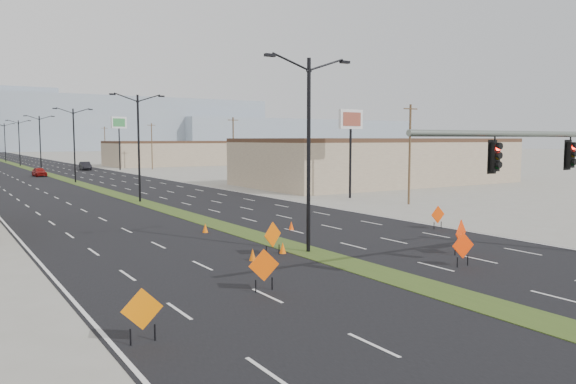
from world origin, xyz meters
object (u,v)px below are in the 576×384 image
construction_sign_1 (264,267)px  construction_sign_2 (273,236)px  streetlight_0 (309,148)px  construction_sign_5 (438,215)px  streetlight_4 (19,141)px  car_mid (85,166)px  pole_sign_east_near (351,126)px  streetlight_2 (74,143)px  construction_sign_4 (463,247)px  pole_sign_east_far (119,126)px  cone_1 (283,248)px  streetlight_5 (5,141)px  car_left (39,172)px  construction_sign_3 (461,234)px  cone_2 (291,226)px  cone_0 (253,255)px  streetlight_3 (40,142)px  streetlight_1 (139,144)px  cone_3 (205,228)px  construction_sign_0 (142,311)px

construction_sign_1 → construction_sign_2: 6.79m
streetlight_0 → construction_sign_5: streetlight_0 is taller
streetlight_4 → construction_sign_2: size_ratio=5.81×
car_mid → pole_sign_east_near: 68.35m
car_mid → streetlight_2: bearing=-101.4°
streetlight_0 → construction_sign_4: size_ratio=6.22×
pole_sign_east_far → construction_sign_5: bearing=-110.9°
cone_1 → construction_sign_2: bearing=-170.0°
streetlight_5 → construction_sign_4: bearing=-88.4°
car_left → construction_sign_4: (6.19, -78.94, 0.23)m
streetlight_5 → streetlight_4: bearing=-90.0°
construction_sign_3 → cone_2: size_ratio=3.08×
streetlight_0 → cone_0: (-3.47, -0.28, -5.12)m
construction_sign_1 → streetlight_3: bearing=95.4°
streetlight_1 → cone_3: 20.24m
car_mid → construction_sign_2: bearing=-93.3°
construction_sign_3 → pole_sign_east_far: size_ratio=0.18×
car_mid → construction_sign_0: construction_sign_0 is taller
streetlight_5 → streetlight_0: bearing=-90.0°
construction_sign_5 → pole_sign_east_far: (2.57, 82.57, 7.43)m
car_mid → construction_sign_5: car_mid is taller
car_left → pole_sign_east_near: pole_sign_east_near is taller
cone_3 → construction_sign_2: bearing=-89.8°
streetlight_1 → pole_sign_east_far: size_ratio=0.99×
streetlight_5 → cone_1: (-1.33, -139.60, -5.12)m
pole_sign_east_near → construction_sign_3: bearing=-120.2°
cone_2 → pole_sign_east_near: size_ratio=0.07×
streetlight_0 → cone_0: size_ratio=16.86×
construction_sign_5 → cone_3: bearing=155.4°
streetlight_4 → construction_sign_5: bearing=-84.0°
streetlight_3 → pole_sign_east_near: streetlight_3 is taller
construction_sign_5 → cone_3: 15.17m
cone_0 → streetlight_5: bearing=88.6°
streetlight_2 → cone_0: bearing=-93.5°
streetlight_5 → pole_sign_east_near: 121.36m
car_mid → cone_3: bearing=-94.0°
streetlight_1 → construction_sign_2: 28.14m
car_left → pole_sign_east_near: (21.01, -52.18, 6.45)m
construction_sign_0 → construction_sign_2: bearing=45.1°
pole_sign_east_near → streetlight_0: bearing=-136.3°
streetlight_0 → streetlight_1: 28.00m
streetlight_2 → cone_1: size_ratio=16.84×
streetlight_3 → construction_sign_1: 89.66m
cone_2 → streetlight_3: bearing=92.3°
cone_0 → cone_1: 2.25m
streetlight_2 → construction_sign_5: 55.68m
car_mid → construction_sign_5: (3.18, -85.65, 0.11)m
cone_1 → cone_3: bearing=94.9°
streetlight_2 → construction_sign_3: streetlight_2 is taller
streetlight_0 → streetlight_3: size_ratio=1.00×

